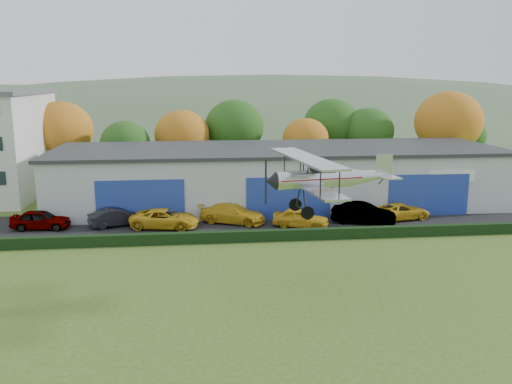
{
  "coord_description": "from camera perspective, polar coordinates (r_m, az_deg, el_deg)",
  "views": [
    {
      "loc": [
        -2.51,
        -21.44,
        11.51
      ],
      "look_at": [
        1.04,
        10.61,
        4.8
      ],
      "focal_mm": 38.42,
      "sensor_mm": 36.0,
      "label": 1
    }
  ],
  "objects": [
    {
      "name": "hedge",
      "position": [
        39.63,
        1.93,
        -4.53
      ],
      "size": [
        46.0,
        0.6,
        0.8
      ],
      "primitive_type": "cube",
      "color": "black",
      "rests_on": "ground"
    },
    {
      "name": "car_0",
      "position": [
        45.51,
        -21.53,
        -2.69
      ],
      "size": [
        4.53,
        2.09,
        1.51
      ],
      "primitive_type": "imported",
      "rotation": [
        0.0,
        0.0,
        1.5
      ],
      "color": "gray",
      "rests_on": "apron"
    },
    {
      "name": "apron",
      "position": [
        44.31,
        1.04,
        -3.26
      ],
      "size": [
        48.0,
        9.0,
        0.05
      ],
      "primitive_type": "cube",
      "color": "black",
      "rests_on": "ground"
    },
    {
      "name": "car_3",
      "position": [
        44.18,
        -2.44,
        -2.25
      ],
      "size": [
        5.71,
        4.08,
        1.54
      ],
      "primitive_type": "imported",
      "rotation": [
        0.0,
        0.0,
        1.16
      ],
      "color": "gold",
      "rests_on": "apron"
    },
    {
      "name": "car_6",
      "position": [
        46.92,
        14.92,
        -1.95
      ],
      "size": [
        5.13,
        3.13,
        1.33
      ],
      "primitive_type": "imported",
      "rotation": [
        0.0,
        0.0,
        1.78
      ],
      "color": "gold",
      "rests_on": "apron"
    },
    {
      "name": "car_1",
      "position": [
        44.61,
        -14.22,
        -2.53
      ],
      "size": [
        4.69,
        3.05,
        1.46
      ],
      "primitive_type": "imported",
      "rotation": [
        0.0,
        0.0,
        1.94
      ],
      "color": "black",
      "rests_on": "apron"
    },
    {
      "name": "car_4",
      "position": [
        43.02,
        4.7,
        -2.71
      ],
      "size": [
        4.7,
        3.33,
        1.48
      ],
      "primitive_type": "imported",
      "rotation": [
        0.0,
        0.0,
        1.16
      ],
      "color": "gold",
      "rests_on": "apron"
    },
    {
      "name": "car_5",
      "position": [
        44.75,
        11.12,
        -2.2
      ],
      "size": [
        5.33,
        3.58,
        1.66
      ],
      "primitive_type": "imported",
      "rotation": [
        0.0,
        0.0,
        1.17
      ],
      "color": "gray",
      "rests_on": "apron"
    },
    {
      "name": "ground",
      "position": [
        24.46,
        0.32,
        -16.31
      ],
      "size": [
        300.0,
        300.0,
        0.0
      ],
      "primitive_type": "plane",
      "color": "#3D5E1D",
      "rests_on": "ground"
    },
    {
      "name": "tree_belt",
      "position": [
        62.43,
        -3.23,
        6.31
      ],
      "size": [
        75.7,
        13.22,
        10.12
      ],
      "color": "#3D2614",
      "rests_on": "ground"
    },
    {
      "name": "biplane",
      "position": [
        30.09,
        7.14,
        1.59
      ],
      "size": [
        7.47,
        8.56,
        3.18
      ],
      "rotation": [
        0.0,
        0.0,
        0.15
      ],
      "color": "silver"
    },
    {
      "name": "distant_hills",
      "position": [
        163.3,
        -6.91,
        3.02
      ],
      "size": [
        430.0,
        196.0,
        56.0
      ],
      "color": "#4C6642",
      "rests_on": "ground"
    },
    {
      "name": "car_2",
      "position": [
        43.25,
        -9.47,
        -2.76
      ],
      "size": [
        5.67,
        3.37,
        1.48
      ],
      "primitive_type": "imported",
      "rotation": [
        0.0,
        0.0,
        1.39
      ],
      "color": "gold",
      "rests_on": "apron"
    },
    {
      "name": "hangar",
      "position": [
        50.76,
        2.28,
        1.71
      ],
      "size": [
        40.6,
        12.6,
        5.3
      ],
      "color": "#B2B7BC",
      "rests_on": "ground"
    }
  ]
}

